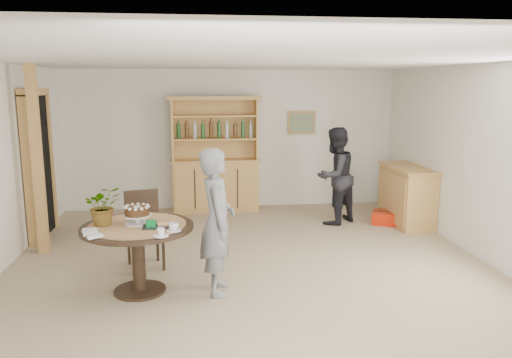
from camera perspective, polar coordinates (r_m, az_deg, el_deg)
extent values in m
plane|color=tan|center=(6.01, -0.37, -11.09)|extent=(7.00, 7.00, 0.00)
cube|color=white|center=(9.11, -2.88, 4.52)|extent=(6.00, 0.04, 2.50)
cube|color=white|center=(2.35, 9.61, -14.13)|extent=(6.00, 0.04, 2.50)
cube|color=white|center=(6.69, 26.06, 1.19)|extent=(0.04, 7.00, 2.50)
cube|color=white|center=(5.58, -0.40, 13.48)|extent=(6.00, 7.00, 0.04)
cube|color=tan|center=(9.24, 5.24, 6.45)|extent=(0.52, 0.03, 0.42)
cube|color=#59724C|center=(9.22, 5.26, 6.44)|extent=(0.44, 0.02, 0.34)
cube|color=black|center=(7.97, -23.63, 1.30)|extent=(0.10, 0.90, 2.10)
cube|color=tan|center=(7.50, -24.56, 0.68)|extent=(0.12, 0.10, 2.10)
cube|color=tan|center=(8.44, -22.55, 1.85)|extent=(0.12, 0.10, 2.10)
cube|color=tan|center=(7.88, -24.08, 9.07)|extent=(0.12, 1.10, 0.10)
cube|color=tan|center=(7.12, -23.72, 1.89)|extent=(0.12, 0.12, 2.50)
cube|color=tan|center=(8.96, -4.63, -0.78)|extent=(1.50, 0.50, 0.90)
cube|color=tan|center=(8.88, -4.67, 2.19)|extent=(1.56, 0.54, 0.04)
cube|color=tan|center=(8.92, -4.75, 5.78)|extent=(1.50, 0.04, 1.06)
cube|color=tan|center=(8.77, -9.51, 5.59)|extent=(0.04, 0.34, 1.06)
cube|color=tan|center=(8.83, 0.05, 5.77)|extent=(0.04, 0.34, 1.06)
cube|color=tan|center=(8.79, -4.70, 4.60)|extent=(1.44, 0.32, 0.03)
cube|color=tan|center=(8.75, -4.74, 7.20)|extent=(1.44, 0.32, 0.03)
cube|color=tan|center=(8.74, -4.77, 9.23)|extent=(1.62, 0.40, 0.06)
cylinder|color=#194C1E|center=(8.77, -8.39, 5.52)|extent=(0.07, 0.07, 0.28)
cylinder|color=#4C2D14|center=(8.76, -7.34, 5.55)|extent=(0.07, 0.07, 0.28)
cylinder|color=#B2BFB2|center=(8.76, -6.29, 5.57)|extent=(0.07, 0.07, 0.28)
cylinder|color=#194C1E|center=(8.77, -5.24, 5.59)|extent=(0.07, 0.07, 0.28)
cylinder|color=#4C2D14|center=(8.77, -4.19, 5.61)|extent=(0.07, 0.07, 0.28)
cylinder|color=#B2BFB2|center=(8.78, -3.14, 5.63)|extent=(0.07, 0.07, 0.28)
cylinder|color=#194C1E|center=(8.79, -2.09, 5.65)|extent=(0.07, 0.07, 0.28)
cylinder|color=#4C2D14|center=(8.81, -1.05, 5.66)|extent=(0.07, 0.07, 0.28)
cube|color=tan|center=(8.45, 16.82, -1.92)|extent=(0.50, 1.20, 0.90)
cube|color=tan|center=(8.36, 17.00, 1.22)|extent=(0.54, 1.26, 0.04)
cylinder|color=black|center=(5.51, -13.42, -5.41)|extent=(1.20, 1.20, 0.04)
cylinder|color=black|center=(5.62, -13.25, -9.04)|extent=(0.14, 0.14, 0.70)
cylinder|color=black|center=(5.74, -13.10, -12.28)|extent=(0.56, 0.56, 0.03)
cylinder|color=tan|center=(5.50, -13.43, -5.16)|extent=(1.04, 1.04, 0.01)
cube|color=black|center=(6.30, -12.55, -5.97)|extent=(0.52, 0.52, 0.04)
cube|color=black|center=(6.41, -12.94, -3.37)|extent=(0.41, 0.14, 0.46)
cube|color=black|center=(6.37, -13.02, -1.45)|extent=(0.42, 0.15, 0.05)
cube|color=black|center=(6.17, -13.83, -8.62)|extent=(0.04, 0.04, 0.44)
cube|color=black|center=(6.23, -10.53, -8.30)|extent=(0.04, 0.04, 0.44)
cube|color=black|center=(6.51, -14.32, -7.62)|extent=(0.04, 0.03, 0.44)
cube|color=black|center=(6.57, -11.19, -7.33)|extent=(0.04, 0.03, 0.44)
cylinder|color=white|center=(5.54, -13.37, -4.92)|extent=(0.28, 0.28, 0.01)
cylinder|color=white|center=(5.53, -13.39, -4.52)|extent=(0.05, 0.05, 0.08)
cylinder|color=white|center=(5.52, -13.41, -4.07)|extent=(0.30, 0.30, 0.01)
cylinder|color=#4A2E15|center=(5.51, -13.43, -3.56)|extent=(0.26, 0.26, 0.09)
cylinder|color=white|center=(5.50, -13.46, -3.10)|extent=(0.08, 0.08, 0.01)
sphere|color=white|center=(5.49, -12.21, -3.09)|extent=(0.04, 0.04, 0.04)
sphere|color=white|center=(5.55, -12.32, -2.94)|extent=(0.04, 0.04, 0.04)
sphere|color=white|center=(5.59, -12.73, -2.85)|extent=(0.04, 0.04, 0.04)
sphere|color=white|center=(5.61, -13.32, -2.82)|extent=(0.04, 0.04, 0.04)
sphere|color=white|center=(5.61, -13.95, -2.87)|extent=(0.04, 0.04, 0.04)
sphere|color=white|center=(5.57, -14.45, -2.98)|extent=(0.04, 0.04, 0.04)
sphere|color=white|center=(5.51, -14.69, -3.13)|extent=(0.04, 0.04, 0.04)
sphere|color=white|center=(5.45, -14.61, -3.28)|extent=(0.04, 0.04, 0.04)
sphere|color=white|center=(5.41, -14.21, -3.38)|extent=(0.04, 0.04, 0.04)
sphere|color=white|center=(5.38, -13.60, -3.41)|extent=(0.04, 0.04, 0.04)
sphere|color=white|center=(5.39, -12.94, -3.36)|extent=(0.04, 0.04, 0.04)
sphere|color=white|center=(5.43, -12.43, -3.24)|extent=(0.04, 0.04, 0.04)
imported|color=#3F7233|center=(5.55, -17.06, -2.91)|extent=(0.47, 0.44, 0.42)
cube|color=black|center=(5.36, -11.23, -5.36)|extent=(0.30, 0.20, 0.01)
cube|color=#0D7A30|center=(5.35, -11.88, -5.02)|extent=(0.10, 0.10, 0.06)
cube|color=#0D7A30|center=(5.35, -11.90, -4.66)|extent=(0.11, 0.02, 0.01)
cylinder|color=white|center=(5.19, -9.37, -5.84)|extent=(0.15, 0.15, 0.01)
imported|color=white|center=(5.18, -9.38, -5.38)|extent=(0.10, 0.10, 0.08)
cylinder|color=white|center=(5.04, -10.82, -6.40)|extent=(0.15, 0.15, 0.01)
imported|color=white|center=(5.03, -10.83, -5.96)|extent=(0.08, 0.08, 0.07)
cube|color=white|center=(5.38, -18.46, -5.57)|extent=(0.14, 0.08, 0.03)
cube|color=white|center=(5.26, -18.40, -5.93)|extent=(0.16, 0.11, 0.03)
cube|color=white|center=(5.15, -17.96, -6.24)|extent=(0.16, 0.14, 0.03)
imported|color=slate|center=(5.36, -4.47, -4.90)|extent=(0.38, 0.58, 1.58)
imported|color=black|center=(8.14, 9.01, 0.35)|extent=(0.97, 0.93, 1.57)
cube|color=red|center=(8.43, 15.22, -4.32)|extent=(0.71, 0.62, 0.20)
cube|color=black|center=(8.40, 15.26, -3.62)|extent=(0.52, 0.27, 0.01)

